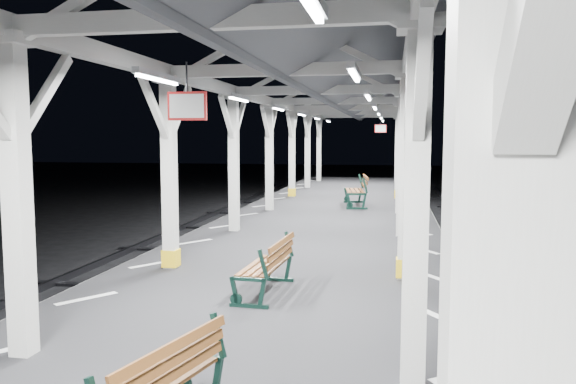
# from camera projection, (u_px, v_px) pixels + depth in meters

# --- Properties ---
(ground) EXTENTS (120.00, 120.00, 0.00)m
(ground) POSITION_uv_depth(u_px,v_px,m) (255.00, 380.00, 7.61)
(ground) COLOR black
(ground) RESTS_ON ground
(platform) EXTENTS (6.00, 50.00, 1.00)m
(platform) POSITION_uv_depth(u_px,v_px,m) (255.00, 344.00, 7.56)
(platform) COLOR black
(platform) RESTS_ON ground
(hazard_stripes_left) EXTENTS (1.00, 48.00, 0.01)m
(hazard_stripes_left) POSITION_uv_depth(u_px,v_px,m) (87.00, 298.00, 7.96)
(hazard_stripes_left) COLOR silver
(hazard_stripes_left) RESTS_ON platform
(hazard_stripes_right) EXTENTS (1.00, 48.00, 0.01)m
(hazard_stripes_right) POSITION_uv_depth(u_px,v_px,m) (443.00, 319.00, 7.06)
(hazard_stripes_right) COLOR silver
(hazard_stripes_right) RESTS_ON platform
(canopy) EXTENTS (5.40, 49.00, 4.65)m
(canopy) POSITION_uv_depth(u_px,v_px,m) (252.00, 36.00, 7.14)
(canopy) COLOR silver
(canopy) RESTS_ON platform
(bench_mid) EXTENTS (0.65, 1.54, 0.82)m
(bench_mid) POSITION_uv_depth(u_px,v_px,m) (270.00, 265.00, 8.17)
(bench_mid) COLOR #102C24
(bench_mid) RESTS_ON platform
(bench_far) EXTENTS (0.94, 1.96, 1.02)m
(bench_far) POSITION_uv_depth(u_px,v_px,m) (359.00, 190.00, 18.65)
(bench_far) COLOR #102C24
(bench_far) RESTS_ON platform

